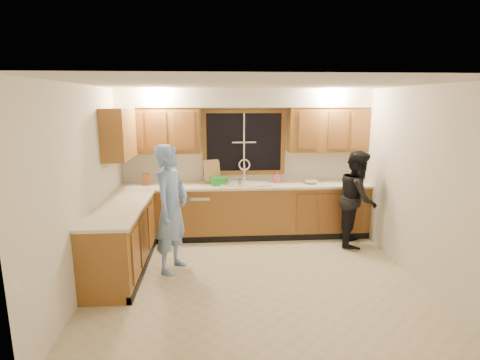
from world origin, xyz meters
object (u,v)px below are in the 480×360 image
object	(u,v)px
sink	(245,187)
man	(171,209)
woman	(358,198)
knife_block	(146,179)
soap_bottle	(277,177)
stove	(111,256)
dishwasher	(196,214)
dish_crate	(219,181)
bowl	(311,182)

from	to	relation	value
sink	man	bearing A→B (deg)	-130.97
woman	knife_block	world-z (taller)	woman
man	soap_bottle	bearing A→B (deg)	-28.53
knife_block	soap_bottle	distance (m)	2.23
soap_bottle	knife_block	bearing A→B (deg)	-177.69
stove	soap_bottle	size ratio (longest dim) A/B	4.77
dishwasher	soap_bottle	xyz separation A→B (m)	(1.41, 0.12, 0.60)
man	woman	size ratio (longest dim) A/B	1.14
dishwasher	knife_block	size ratio (longest dim) A/B	4.09
man	woman	world-z (taller)	man
woman	dish_crate	xyz separation A→B (m)	(-2.21, 0.51, 0.21)
bowl	dish_crate	bearing A→B (deg)	178.55
man	woman	xyz separation A→B (m)	(2.88, 0.76, -0.10)
knife_block	sink	bearing A→B (deg)	-2.59
knife_block	bowl	size ratio (longest dim) A/B	0.91
sink	bowl	size ratio (longest dim) A/B	3.89
man	bowl	size ratio (longest dim) A/B	7.93
soap_bottle	woman	bearing A→B (deg)	-27.53
sink	stove	bearing A→B (deg)	-134.61
woman	knife_block	distance (m)	3.48
knife_block	bowl	bearing A→B (deg)	-3.40
stove	dish_crate	bearing A→B (deg)	53.19
woman	knife_block	size ratio (longest dim) A/B	7.69
sink	dishwasher	bearing A→B (deg)	-179.01
soap_bottle	sink	bearing A→B (deg)	-169.22
stove	soap_bottle	world-z (taller)	soap_bottle
dishwasher	man	bearing A→B (deg)	-101.62
sink	woman	size ratio (longest dim) A/B	0.56
knife_block	soap_bottle	world-z (taller)	knife_block
knife_block	soap_bottle	bearing A→B (deg)	0.32
dishwasher	woman	size ratio (longest dim) A/B	0.53
dish_crate	stove	bearing A→B (deg)	-126.81
man	soap_bottle	xyz separation A→B (m)	(1.67, 1.39, 0.14)
sink	soap_bottle	xyz separation A→B (m)	(0.56, 0.11, 0.15)
dish_crate	soap_bottle	world-z (taller)	soap_bottle
dish_crate	knife_block	bearing A→B (deg)	178.63
stove	bowl	distance (m)	3.45
woman	man	bearing A→B (deg)	125.69
man	dish_crate	xyz separation A→B (m)	(0.67, 1.27, 0.11)
sink	knife_block	world-z (taller)	sink
sink	dishwasher	distance (m)	0.96
sink	knife_block	distance (m)	1.67
stove	soap_bottle	bearing A→B (deg)	39.27
sink	dishwasher	xyz separation A→B (m)	(-0.85, -0.01, -0.45)
soap_bottle	dishwasher	bearing A→B (deg)	-175.07
woman	bowl	xyz separation A→B (m)	(-0.65, 0.47, 0.18)
man	dish_crate	bearing A→B (deg)	-5.93
stove	knife_block	distance (m)	1.93
knife_block	dish_crate	size ratio (longest dim) A/B	0.73
woman	bowl	size ratio (longest dim) A/B	6.98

